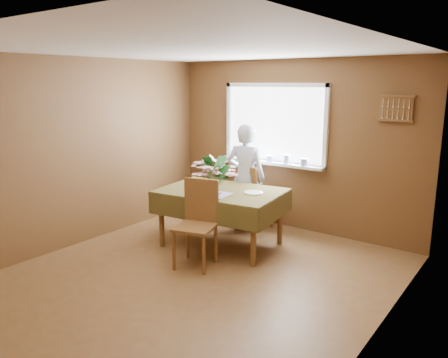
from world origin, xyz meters
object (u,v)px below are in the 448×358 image
Objects in this scene: chair_near at (198,220)px; seated_woman at (246,178)px; flower_bouquet at (215,172)px; chair_far at (251,194)px; dining_table at (221,197)px.

seated_woman reaches higher than chair_near.
chair_near is 0.68m from flower_bouquet.
chair_far is 1.89× the size of flower_bouquet.
flower_bouquet is (0.06, -0.21, 0.38)m from dining_table.
seated_woman is at bearing 99.17° from flower_bouquet.
seated_woman is (-0.04, -0.10, 0.27)m from chair_far.
chair_far reaches higher than dining_table.
flower_bouquet is at bearing -82.50° from dining_table.
flower_bouquet reaches higher than dining_table.
flower_bouquet reaches higher than chair_near.
chair_near is 2.01× the size of flower_bouquet.
seated_woman reaches higher than flower_bouquet.
dining_table is 1.66× the size of chair_near.
chair_far is at bearing 86.39° from dining_table.
chair_near is (0.20, -1.48, 0.03)m from chair_far.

